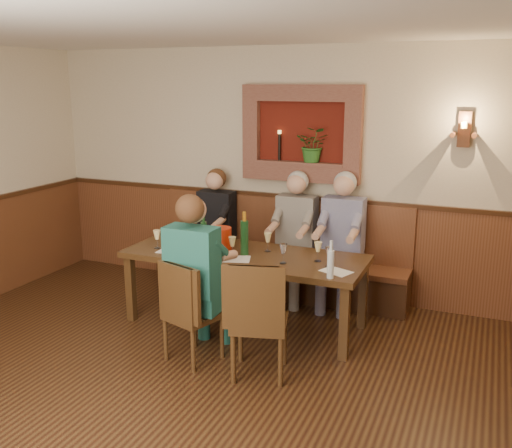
% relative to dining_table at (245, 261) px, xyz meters
% --- Properties ---
extents(ground_plane, '(6.00, 6.00, 0.00)m').
position_rel_dining_table_xyz_m(ground_plane, '(0.00, -1.85, -0.68)').
color(ground_plane, black).
rests_on(ground_plane, ground).
extents(room_shell, '(6.04, 6.04, 2.82)m').
position_rel_dining_table_xyz_m(room_shell, '(0.00, -1.85, 1.21)').
color(room_shell, '#C2B193').
rests_on(room_shell, ground).
extents(wainscoting, '(6.02, 6.02, 1.15)m').
position_rel_dining_table_xyz_m(wainscoting, '(0.00, -1.85, -0.09)').
color(wainscoting, '#572F18').
rests_on(wainscoting, ground).
extents(wall_niche, '(1.36, 0.30, 1.06)m').
position_rel_dining_table_xyz_m(wall_niche, '(0.24, 1.09, 1.13)').
color(wall_niche, '#55140C').
rests_on(wall_niche, ground).
extents(wall_sconce, '(0.25, 0.20, 0.35)m').
position_rel_dining_table_xyz_m(wall_sconce, '(1.90, 1.08, 1.27)').
color(wall_sconce, '#572F18').
rests_on(wall_sconce, ground).
extents(dining_table, '(2.40, 0.90, 0.75)m').
position_rel_dining_table_xyz_m(dining_table, '(0.00, 0.00, 0.00)').
color(dining_table, '#392311').
rests_on(dining_table, ground).
extents(bench, '(3.00, 0.45, 1.11)m').
position_rel_dining_table_xyz_m(bench, '(0.00, 0.94, -0.35)').
color(bench, '#381E0F').
rests_on(bench, ground).
extents(chair_near_left, '(0.52, 0.52, 0.93)m').
position_rel_dining_table_xyz_m(chair_near_left, '(-0.11, -0.90, -0.41)').
color(chair_near_left, '#392311').
rests_on(chair_near_left, ground).
extents(chair_near_right, '(0.56, 0.56, 1.02)m').
position_rel_dining_table_xyz_m(chair_near_right, '(0.53, -0.91, -0.38)').
color(chair_near_right, '#392311').
rests_on(chair_near_right, ground).
extents(person_bench_left, '(0.42, 0.52, 1.43)m').
position_rel_dining_table_xyz_m(person_bench_left, '(-0.77, 0.84, -0.08)').
color(person_bench_left, black).
rests_on(person_bench_left, ground).
extents(person_bench_mid, '(0.44, 0.53, 1.46)m').
position_rel_dining_table_xyz_m(person_bench_mid, '(0.23, 0.84, -0.07)').
color(person_bench_mid, '#5B5753').
rests_on(person_bench_mid, ground).
extents(person_bench_right, '(0.45, 0.55, 1.49)m').
position_rel_dining_table_xyz_m(person_bench_right, '(0.76, 0.84, -0.06)').
color(person_bench_right, navy).
rests_on(person_bench_right, ground).
extents(person_chair_front, '(0.45, 0.55, 1.50)m').
position_rel_dining_table_xyz_m(person_chair_front, '(-0.11, -0.78, -0.05)').
color(person_chair_front, '#184856').
rests_on(person_chair_front, ground).
extents(spittoon_bucket, '(0.23, 0.23, 0.25)m').
position_rel_dining_table_xyz_m(spittoon_bucket, '(-0.25, -0.03, 0.20)').
color(spittoon_bucket, red).
rests_on(spittoon_bucket, dining_table).
extents(wine_bottle_green_a, '(0.08, 0.08, 0.43)m').
position_rel_dining_table_xyz_m(wine_bottle_green_a, '(0.02, -0.04, 0.26)').
color(wine_bottle_green_a, '#19471E').
rests_on(wine_bottle_green_a, dining_table).
extents(wine_bottle_green_b, '(0.08, 0.08, 0.35)m').
position_rel_dining_table_xyz_m(wine_bottle_green_b, '(-0.49, 0.06, 0.22)').
color(wine_bottle_green_b, '#19471E').
rests_on(wine_bottle_green_b, dining_table).
extents(water_bottle, '(0.08, 0.08, 0.34)m').
position_rel_dining_table_xyz_m(water_bottle, '(0.98, -0.38, 0.21)').
color(water_bottle, silver).
rests_on(water_bottle, dining_table).
extents(tasting_sheet_a, '(0.27, 0.20, 0.00)m').
position_rel_dining_table_xyz_m(tasting_sheet_a, '(-0.71, -0.22, 0.08)').
color(tasting_sheet_a, white).
rests_on(tasting_sheet_a, dining_table).
extents(tasting_sheet_b, '(0.38, 0.32, 0.00)m').
position_rel_dining_table_xyz_m(tasting_sheet_b, '(-0.03, -0.21, 0.08)').
color(tasting_sheet_b, white).
rests_on(tasting_sheet_b, dining_table).
extents(tasting_sheet_c, '(0.32, 0.27, 0.00)m').
position_rel_dining_table_xyz_m(tasting_sheet_c, '(0.98, -0.19, 0.08)').
color(tasting_sheet_c, white).
rests_on(tasting_sheet_c, dining_table).
extents(tasting_sheet_d, '(0.29, 0.24, 0.00)m').
position_rel_dining_table_xyz_m(tasting_sheet_d, '(-0.22, -0.28, 0.08)').
color(tasting_sheet_d, white).
rests_on(tasting_sheet_d, dining_table).
extents(wine_glass_0, '(0.08, 0.08, 0.19)m').
position_rel_dining_table_xyz_m(wine_glass_0, '(-0.90, -0.18, 0.17)').
color(wine_glass_0, '#FFE998').
rests_on(wine_glass_0, dining_table).
extents(wine_glass_1, '(0.08, 0.08, 0.19)m').
position_rel_dining_table_xyz_m(wine_glass_1, '(-0.74, 0.10, 0.17)').
color(wine_glass_1, white).
rests_on(wine_glass_1, dining_table).
extents(wine_glass_2, '(0.08, 0.08, 0.19)m').
position_rel_dining_table_xyz_m(wine_glass_2, '(-0.63, -0.23, 0.17)').
color(wine_glass_2, '#FFE998').
rests_on(wine_glass_2, dining_table).
extents(wine_glass_3, '(0.08, 0.08, 0.19)m').
position_rel_dining_table_xyz_m(wine_glass_3, '(-0.38, 0.13, 0.17)').
color(wine_glass_3, white).
rests_on(wine_glass_3, dining_table).
extents(wine_glass_4, '(0.08, 0.08, 0.19)m').
position_rel_dining_table_xyz_m(wine_glass_4, '(-0.08, -0.12, 0.17)').
color(wine_glass_4, '#FFE998').
rests_on(wine_glass_4, dining_table).
extents(wine_glass_5, '(0.08, 0.08, 0.19)m').
position_rel_dining_table_xyz_m(wine_glass_5, '(0.18, 0.16, 0.17)').
color(wine_glass_5, '#FFE998').
rests_on(wine_glass_5, dining_table).
extents(wine_glass_6, '(0.08, 0.08, 0.19)m').
position_rel_dining_table_xyz_m(wine_glass_6, '(0.46, -0.15, 0.17)').
color(wine_glass_6, white).
rests_on(wine_glass_6, dining_table).
extents(wine_glass_7, '(0.08, 0.08, 0.19)m').
position_rel_dining_table_xyz_m(wine_glass_7, '(0.74, 0.03, 0.17)').
color(wine_glass_7, '#FFE998').
rests_on(wine_glass_7, dining_table).
extents(wine_glass_8, '(0.08, 0.08, 0.19)m').
position_rel_dining_table_xyz_m(wine_glass_8, '(0.89, -0.09, 0.17)').
color(wine_glass_8, white).
rests_on(wine_glass_8, dining_table).
extents(wine_glass_9, '(0.08, 0.08, 0.19)m').
position_rel_dining_table_xyz_m(wine_glass_9, '(-0.24, -0.29, 0.17)').
color(wine_glass_9, '#FFE998').
rests_on(wine_glass_9, dining_table).
extents(wine_glass_10, '(0.08, 0.08, 0.19)m').
position_rel_dining_table_xyz_m(wine_glass_10, '(-0.29, -0.01, 0.17)').
color(wine_glass_10, white).
rests_on(wine_glass_10, dining_table).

